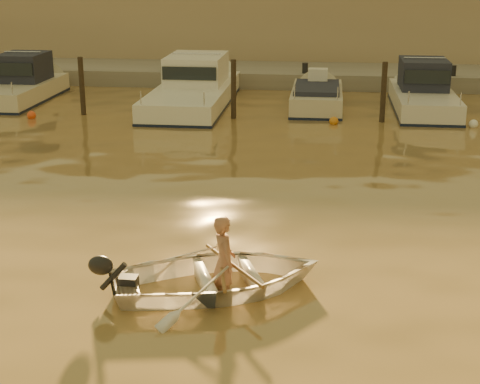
# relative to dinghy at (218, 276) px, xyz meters

# --- Properties ---
(ground_plane) EXTENTS (160.00, 160.00, 0.00)m
(ground_plane) POSITION_rel_dinghy_xyz_m (-1.28, -0.30, -0.25)
(ground_plane) COLOR olive
(ground_plane) RESTS_ON ground
(dinghy) EXTENTS (4.20, 3.62, 0.73)m
(dinghy) POSITION_rel_dinghy_xyz_m (0.00, 0.00, 0.00)
(dinghy) COLOR white
(dinghy) RESTS_ON ground_plane
(person) EXTENTS (0.56, 0.68, 1.59)m
(person) POSITION_rel_dinghy_xyz_m (0.09, 0.04, 0.25)
(person) COLOR #99664C
(person) RESTS_ON dinghy
(outboard_motor) EXTENTS (0.98, 0.70, 0.70)m
(outboard_motor) POSITION_rel_dinghy_xyz_m (-1.40, -0.54, 0.03)
(outboard_motor) COLOR black
(outboard_motor) RESTS_ON dinghy
(oar_port) EXTENTS (1.20, 1.79, 0.13)m
(oar_port) POSITION_rel_dinghy_xyz_m (0.23, 0.09, 0.17)
(oar_port) COLOR brown
(oar_port) RESTS_ON dinghy
(oar_starboard) EXTENTS (0.47, 2.07, 0.13)m
(oar_starboard) POSITION_rel_dinghy_xyz_m (0.05, 0.02, 0.17)
(oar_starboard) COLOR brown
(oar_starboard) RESTS_ON dinghy
(moored_boat_1) EXTENTS (2.01, 6.06, 1.75)m
(moored_boat_1) POSITION_rel_dinghy_xyz_m (-9.98, 15.70, 0.38)
(moored_boat_1) COLOR beige
(moored_boat_1) RESTS_ON ground_plane
(moored_boat_2) EXTENTS (2.59, 8.56, 1.75)m
(moored_boat_2) POSITION_rel_dinghy_xyz_m (-3.27, 15.70, 0.38)
(moored_boat_2) COLOR white
(moored_boat_2) RESTS_ON ground_plane
(moored_boat_3) EXTENTS (1.80, 5.29, 0.95)m
(moored_boat_3) POSITION_rel_dinghy_xyz_m (1.31, 15.70, -0.02)
(moored_boat_3) COLOR beige
(moored_boat_3) RESTS_ON ground_plane
(moored_boat_4) EXTENTS (2.05, 6.40, 1.75)m
(moored_boat_4) POSITION_rel_dinghy_xyz_m (5.12, 15.70, 0.38)
(moored_boat_4) COLOR silver
(moored_boat_4) RESTS_ON ground_plane
(piling_1) EXTENTS (0.18, 0.18, 2.20)m
(piling_1) POSITION_rel_dinghy_xyz_m (-6.78, 13.50, 0.65)
(piling_1) COLOR #2D2319
(piling_1) RESTS_ON ground_plane
(piling_2) EXTENTS (0.18, 0.18, 2.20)m
(piling_2) POSITION_rel_dinghy_xyz_m (-1.48, 13.50, 0.65)
(piling_2) COLOR #2D2319
(piling_2) RESTS_ON ground_plane
(piling_3) EXTENTS (0.18, 0.18, 2.20)m
(piling_3) POSITION_rel_dinghy_xyz_m (3.52, 13.50, 0.65)
(piling_3) COLOR #2D2319
(piling_3) RESTS_ON ground_plane
(fender_b) EXTENTS (0.30, 0.30, 0.30)m
(fender_b) POSITION_rel_dinghy_xyz_m (-8.35, 12.68, -0.15)
(fender_b) COLOR #E34A1A
(fender_b) RESTS_ON ground_plane
(fender_c) EXTENTS (0.30, 0.30, 0.30)m
(fender_c) POSITION_rel_dinghy_xyz_m (-4.14, 12.00, -0.15)
(fender_c) COLOR silver
(fender_c) RESTS_ON ground_plane
(fender_d) EXTENTS (0.30, 0.30, 0.30)m
(fender_d) POSITION_rel_dinghy_xyz_m (1.93, 12.98, -0.15)
(fender_d) COLOR orange
(fender_d) RESTS_ON ground_plane
(fender_e) EXTENTS (0.30, 0.30, 0.30)m
(fender_e) POSITION_rel_dinghy_xyz_m (6.42, 13.06, -0.15)
(fender_e) COLOR white
(fender_e) RESTS_ON ground_plane
(quay) EXTENTS (52.00, 4.00, 1.00)m
(quay) POSITION_rel_dinghy_xyz_m (-1.28, 21.20, -0.10)
(quay) COLOR gray
(quay) RESTS_ON ground_plane
(waterfront_building) EXTENTS (46.00, 7.00, 4.80)m
(waterfront_building) POSITION_rel_dinghy_xyz_m (-1.28, 26.70, 2.15)
(waterfront_building) COLOR #9E8466
(waterfront_building) RESTS_ON quay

